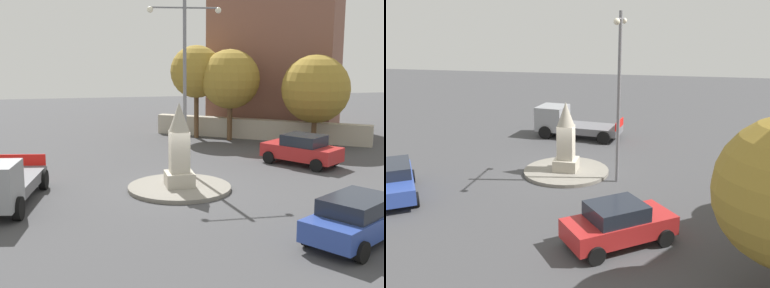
{
  "view_description": "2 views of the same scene",
  "coord_description": "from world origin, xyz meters",
  "views": [
    {
      "loc": [
        -3.57,
        -21.29,
        6.07
      ],
      "look_at": [
        0.63,
        0.46,
        1.86
      ],
      "focal_mm": 49.4,
      "sensor_mm": 36.0,
      "label": 1
    },
    {
      "loc": [
        21.01,
        4.76,
        7.8
      ],
      "look_at": [
        -0.1,
        0.6,
        1.55
      ],
      "focal_mm": 41.47,
      "sensor_mm": 36.0,
      "label": 2
    }
  ],
  "objects": [
    {
      "name": "car_blue_near_island",
      "position": [
        4.5,
        -6.93,
        0.78
      ],
      "size": [
        4.6,
        3.89,
        1.49
      ],
      "color": "#2D479E",
      "rests_on": "ground"
    },
    {
      "name": "monument",
      "position": [
        0.0,
        0.0,
        1.78
      ],
      "size": [
        1.18,
        1.18,
        3.54
      ],
      "color": "#B2AA99",
      "rests_on": "traffic_island"
    },
    {
      "name": "ground_plane",
      "position": [
        0.0,
        0.0,
        0.0
      ],
      "size": [
        80.0,
        80.0,
        0.0
      ],
      "primitive_type": "plane",
      "color": "#424244"
    },
    {
      "name": "tree_near_wall",
      "position": [
        3.2,
        12.23,
        4.29
      ],
      "size": [
        3.38,
        3.38,
        6.01
      ],
      "color": "brown",
      "rests_on": "ground"
    },
    {
      "name": "car_red_parked_left",
      "position": [
        6.89,
        3.42,
        0.8
      ],
      "size": [
        3.72,
        4.16,
        1.56
      ],
      "color": "#B22323",
      "rests_on": "ground"
    },
    {
      "name": "tree_far_corner",
      "position": [
        5.11,
        10.99,
        3.88
      ],
      "size": [
        3.74,
        3.74,
        5.76
      ],
      "color": "brown",
      "rests_on": "ground"
    },
    {
      "name": "stone_boundary_wall",
      "position": [
        7.05,
        10.94,
        0.64
      ],
      "size": [
        12.19,
        8.2,
        1.28
      ],
      "primitive_type": "cube",
      "rotation": [
        0.0,
        0.0,
        2.57
      ],
      "color": "#B2AA99",
      "rests_on": "ground"
    },
    {
      "name": "streetlamp",
      "position": [
        0.72,
        2.69,
        4.86
      ],
      "size": [
        3.39,
        0.28,
        8.02
      ],
      "color": "slate",
      "rests_on": "ground"
    },
    {
      "name": "corner_building",
      "position": [
        9.52,
        14.77,
        4.74
      ],
      "size": [
        10.43,
        9.74,
        9.47
      ],
      "primitive_type": "cube",
      "rotation": [
        0.0,
        0.0,
        2.57
      ],
      "color": "brown",
      "rests_on": "ground"
    },
    {
      "name": "tree_mid_cluster",
      "position": [
        9.59,
        8.11,
        3.43
      ],
      "size": [
        4.05,
        4.05,
        5.47
      ],
      "color": "brown",
      "rests_on": "ground"
    },
    {
      "name": "traffic_island",
      "position": [
        0.0,
        0.0,
        0.08
      ],
      "size": [
        4.36,
        4.36,
        0.17
      ],
      "primitive_type": "cylinder",
      "color": "gray",
      "rests_on": "ground"
    }
  ]
}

